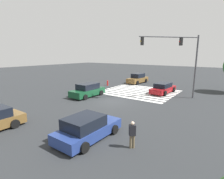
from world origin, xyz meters
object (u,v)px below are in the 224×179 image
car_0 (163,88)px  car_2 (87,128)px  traffic_signal_mast (181,54)px  pedestrian (132,133)px  car_4 (138,79)px  car_3 (88,90)px  fire_hydrant (108,83)px

car_0 → car_2: car_2 is taller
traffic_signal_mast → pedestrian: size_ratio=4.57×
pedestrian → car_4: bearing=-15.6°
car_2 → car_4: bearing=19.7°
car_3 → car_4: (-0.35, -12.47, 0.03)m
car_2 → traffic_signal_mast: bearing=-7.2°
traffic_signal_mast → car_2: 14.11m
traffic_signal_mast → pedestrian: (-1.08, 12.64, -4.28)m
car_0 → car_2: size_ratio=1.09×
car_0 → traffic_signal_mast: bearing=-124.8°
car_2 → fire_hydrant: car_2 is taller
car_3 → fire_hydrant: bearing=-161.1°
car_2 → car_0: bearing=2.8°
traffic_signal_mast → fire_hydrant: traffic_signal_mast is taller
traffic_signal_mast → fire_hydrant: bearing=-54.9°
car_2 → car_3: car_3 is taller
car_0 → fire_hydrant: size_ratio=5.64×
traffic_signal_mast → car_2: traffic_signal_mast is taller
car_4 → pedestrian: 22.27m
car_2 → fire_hydrant: size_ratio=5.18×
car_4 → car_3: bearing=2.1°
car_4 → fire_hydrant: (2.85, 5.16, -0.36)m
traffic_signal_mast → pedestrian: 13.38m
car_4 → pedestrian: bearing=30.5°
car_4 → car_0: bearing=54.7°
car_0 → fire_hydrant: 9.42m
car_0 → car_2: (-0.69, 15.20, 0.02)m
traffic_signal_mast → car_4: 12.33m
pedestrian → car_0: bearing=-28.9°
traffic_signal_mast → car_0: 5.44m
car_0 → car_4: bearing=54.9°
car_3 → pedestrian: (-10.41, 7.40, 0.11)m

